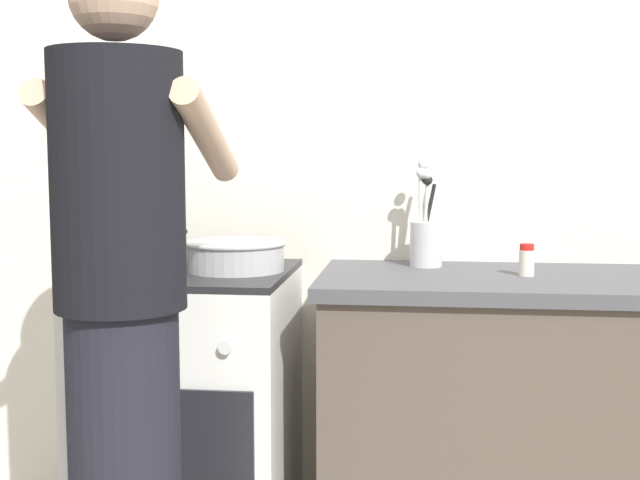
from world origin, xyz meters
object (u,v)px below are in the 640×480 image
at_px(stove_range, 192,415).
at_px(spice_bottle, 527,260).
at_px(utensil_crock, 426,236).
at_px(person, 123,325).
at_px(mixing_bowl, 236,254).
at_px(pot, 150,248).

relative_size(stove_range, spice_bottle, 9.69).
height_order(stove_range, spice_bottle, spice_bottle).
height_order(utensil_crock, person, person).
relative_size(stove_range, utensil_crock, 2.70).
relative_size(mixing_bowl, utensil_crock, 0.92).
relative_size(pot, person, 0.14).
xyz_separation_m(stove_range, person, (0.01, -0.61, 0.41)).
bearing_deg(mixing_bowl, pot, 171.93).
height_order(stove_range, mixing_bowl, mixing_bowl).
bearing_deg(mixing_bowl, stove_range, -177.14).
bearing_deg(mixing_bowl, person, -101.74).
bearing_deg(stove_range, pot, 161.56).
distance_m(utensil_crock, person, 1.05).
xyz_separation_m(stove_range, spice_bottle, (1.00, 0.00, 0.50)).
relative_size(mixing_bowl, spice_bottle, 3.30).
distance_m(pot, spice_bottle, 1.14).
distance_m(mixing_bowl, utensil_crock, 0.59).
bearing_deg(spice_bottle, stove_range, -179.77).
bearing_deg(person, stove_range, 91.11).
xyz_separation_m(pot, spice_bottle, (1.14, -0.04, -0.01)).
bearing_deg(pot, person, -76.98).
relative_size(mixing_bowl, person, 0.18).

